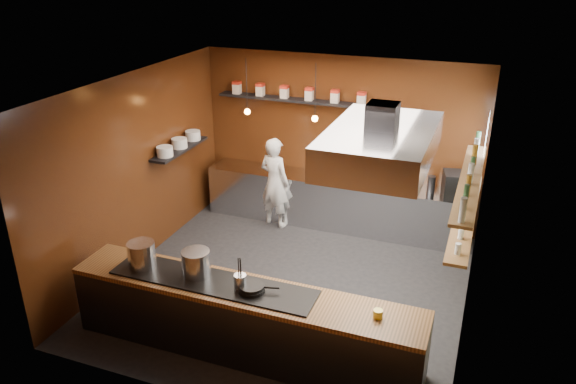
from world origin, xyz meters
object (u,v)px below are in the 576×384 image
at_px(extractor_hood, 381,144).
at_px(espresso_machine, 456,185).
at_px(stockpot_large, 142,255).
at_px(chef, 275,182).
at_px(stockpot_small, 196,263).

distance_m(extractor_hood, espresso_machine, 2.99).
height_order(extractor_hood, stockpot_large, extractor_hood).
bearing_deg(espresso_machine, chef, 172.43).
bearing_deg(stockpot_large, stockpot_small, 4.98).
bearing_deg(extractor_hood, espresso_machine, 72.37).
bearing_deg(espresso_machine, stockpot_small, -140.01).
bearing_deg(stockpot_large, extractor_hood, 24.19).
bearing_deg(stockpot_small, extractor_hood, 30.42).
bearing_deg(stockpot_small, chef, 95.44).
bearing_deg(chef, stockpot_small, 112.05).
distance_m(stockpot_small, espresso_machine, 4.57).
relative_size(stockpot_large, stockpot_small, 0.98).
height_order(stockpot_large, chef, chef).
distance_m(stockpot_large, chef, 3.46).
xyz_separation_m(extractor_hood, espresso_machine, (0.80, 2.52, -1.39)).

